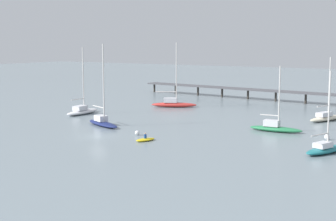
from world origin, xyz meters
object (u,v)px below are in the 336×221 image
(sailboat_teal, at_px, (325,148))
(mooring_buoy_mid, at_px, (327,137))
(sailboat_white, at_px, (82,110))
(sailboat_red, at_px, (174,103))
(pier, at_px, (284,89))
(mooring_buoy_inner, at_px, (137,133))
(sailboat_green, at_px, (275,127))
(dinghy_yellow, at_px, (145,139))
(sailboat_cream, at_px, (326,117))
(sailboat_navy, at_px, (103,121))

(sailboat_teal, bearing_deg, mooring_buoy_mid, 102.86)
(sailboat_white, height_order, sailboat_red, sailboat_red)
(pier, height_order, sailboat_red, sailboat_red)
(sailboat_teal, bearing_deg, mooring_buoy_inner, -174.40)
(sailboat_green, bearing_deg, dinghy_yellow, -127.78)
(pier, relative_size, sailboat_cream, 5.40)
(pier, relative_size, sailboat_green, 5.91)
(sailboat_green, relative_size, sailboat_teal, 0.99)
(sailboat_white, distance_m, sailboat_cream, 44.18)
(sailboat_white, height_order, sailboat_teal, sailboat_white)
(sailboat_teal, bearing_deg, sailboat_cream, 104.23)
(sailboat_navy, xyz_separation_m, sailboat_green, (25.55, 9.77, -0.08))
(sailboat_navy, bearing_deg, dinghy_yellow, -27.01)
(sailboat_white, relative_size, dinghy_yellow, 3.81)
(sailboat_green, xyz_separation_m, sailboat_teal, (10.36, -10.95, -0.06))
(sailboat_cream, distance_m, mooring_buoy_inner, 34.59)
(sailboat_cream, height_order, dinghy_yellow, sailboat_cream)
(dinghy_yellow, relative_size, mooring_buoy_mid, 4.14)
(sailboat_cream, xyz_separation_m, mooring_buoy_mid, (4.58, -17.22, -0.30))
(sailboat_green, bearing_deg, pier, 106.96)
(sailboat_green, relative_size, mooring_buoy_mid, 12.55)
(sailboat_green, distance_m, mooring_buoy_mid, 8.76)
(sailboat_teal, bearing_deg, sailboat_red, 144.51)
(sailboat_cream, distance_m, sailboat_navy, 38.30)
(sailboat_red, relative_size, sailboat_green, 1.34)
(sailboat_red, distance_m, sailboat_navy, 26.25)
(sailboat_cream, xyz_separation_m, sailboat_teal, (6.53, -25.75, -0.06))
(dinghy_yellow, xyz_separation_m, mooring_buoy_inner, (-3.35, 2.80, 0.14))
(sailboat_teal, distance_m, mooring_buoy_inner, 26.50)
(sailboat_white, xyz_separation_m, sailboat_teal, (47.60, -9.47, -0.10))
(sailboat_white, distance_m, sailboat_teal, 48.54)
(sailboat_red, distance_m, sailboat_teal, 47.06)
(pier, distance_m, mooring_buoy_inner, 50.83)
(sailboat_white, bearing_deg, mooring_buoy_inner, -29.58)
(sailboat_red, height_order, sailboat_green, sailboat_red)
(sailboat_white, distance_m, sailboat_navy, 14.33)
(dinghy_yellow, xyz_separation_m, mooring_buoy_mid, (21.07, 13.92, 0.19))
(mooring_buoy_inner, bearing_deg, dinghy_yellow, -39.92)
(sailboat_cream, bearing_deg, pier, 124.23)
(sailboat_navy, relative_size, sailboat_teal, 1.31)
(sailboat_green, relative_size, dinghy_yellow, 3.03)
(sailboat_navy, distance_m, mooring_buoy_mid, 34.75)
(sailboat_red, bearing_deg, sailboat_white, -117.49)
(sailboat_white, bearing_deg, sailboat_navy, -35.31)
(sailboat_navy, bearing_deg, sailboat_cream, 39.90)
(pier, xyz_separation_m, sailboat_teal, (21.64, -47.97, -2.25))
(sailboat_white, distance_m, sailboat_green, 37.27)
(sailboat_navy, relative_size, dinghy_yellow, 4.01)
(sailboat_green, bearing_deg, sailboat_white, -177.72)
(sailboat_green, xyz_separation_m, mooring_buoy_inner, (-16.01, -13.54, -0.35))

